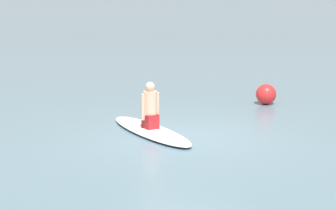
# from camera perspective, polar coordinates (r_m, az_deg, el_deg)

# --- Properties ---
(ground_plane) EXTENTS (400.00, 400.00, 0.00)m
(ground_plane) POSITION_cam_1_polar(r_m,az_deg,el_deg) (12.35, 1.47, -3.15)
(ground_plane) COLOR slate
(surfboard) EXTENTS (3.09, 2.48, 0.12)m
(surfboard) POSITION_cam_1_polar(r_m,az_deg,el_deg) (12.60, -1.79, -2.58)
(surfboard) COLOR white
(surfboard) RESTS_ON ground
(person_paddler) EXTENTS (0.44, 0.42, 1.04)m
(person_paddler) POSITION_cam_1_polar(r_m,az_deg,el_deg) (12.48, -1.80, -0.24)
(person_paddler) COLOR #A51E23
(person_paddler) RESTS_ON surfboard
(buoy_marker) EXTENTS (0.57, 0.57, 0.57)m
(buoy_marker) POSITION_cam_1_polar(r_m,az_deg,el_deg) (15.96, 9.86, 1.08)
(buoy_marker) COLOR red
(buoy_marker) RESTS_ON ground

